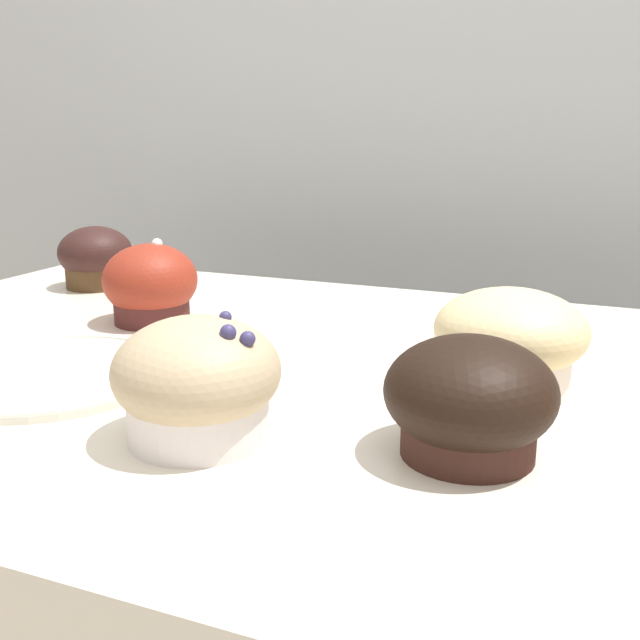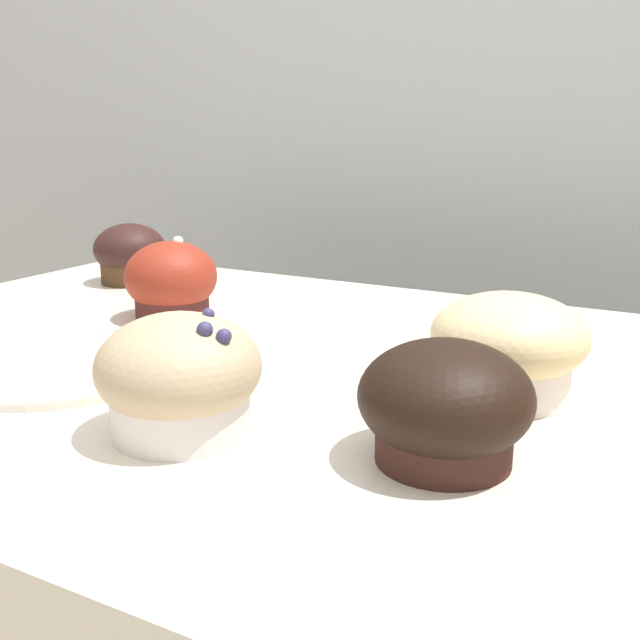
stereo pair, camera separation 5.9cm
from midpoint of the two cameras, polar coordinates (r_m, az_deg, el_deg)
name	(u,v)px [view 2 (the right image)]	position (r m, az deg, el deg)	size (l,w,h in m)	color
wall_back	(498,254)	(1.18, 14.82, 4.86)	(3.20, 0.10, 1.80)	#B2B7BC
muffin_front_center	(508,346)	(0.57, 17.10, -1.93)	(0.11, 0.11, 0.08)	white
muffin_back_left	(171,282)	(0.78, -9.15, 2.83)	(0.09, 0.09, 0.09)	#491F1D
muffin_back_right	(185,378)	(0.48, -6.83, -4.50)	(0.11, 0.11, 0.08)	silver
muffin_front_left	(445,406)	(0.46, 13.24, -6.45)	(0.10, 0.10, 0.07)	#371D16
muffin_front_right	(130,254)	(0.97, -12.58, 4.90)	(0.09, 0.09, 0.07)	#48301B
serving_plate	(60,363)	(0.65, -16.78, -3.20)	(0.20, 0.20, 0.01)	beige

